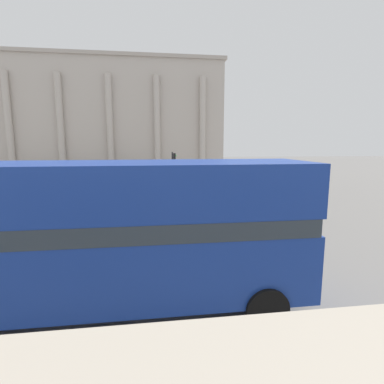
{
  "coord_description": "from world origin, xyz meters",
  "views": [
    {
      "loc": [
        -0.88,
        -1.95,
        4.56
      ],
      "look_at": [
        1.61,
        15.87,
        1.65
      ],
      "focal_mm": 28.0,
      "sensor_mm": 36.0,
      "label": 1
    }
  ],
  "objects_px": {
    "traffic_light_near": "(19,202)",
    "pedestrian_yellow": "(269,185)",
    "car_maroon": "(149,192)",
    "pedestrian_black": "(73,184)",
    "pedestrian_grey": "(248,181)",
    "plaza_building_left": "(114,118)",
    "pedestrian_olive": "(306,193)",
    "traffic_light_mid": "(279,181)",
    "traffic_light_far": "(173,168)",
    "double_decker_bus": "(100,232)",
    "car_white": "(278,203)"
  },
  "relations": [
    {
      "from": "pedestrian_olive",
      "to": "pedestrian_grey",
      "type": "bearing_deg",
      "value": -120.26
    },
    {
      "from": "pedestrian_yellow",
      "to": "pedestrian_grey",
      "type": "distance_m",
      "value": 3.44
    },
    {
      "from": "pedestrian_yellow",
      "to": "traffic_light_far",
      "type": "bearing_deg",
      "value": 39.44
    },
    {
      "from": "plaza_building_left",
      "to": "pedestrian_black",
      "type": "relative_size",
      "value": 20.36
    },
    {
      "from": "pedestrian_black",
      "to": "traffic_light_mid",
      "type": "bearing_deg",
      "value": -104.16
    },
    {
      "from": "traffic_light_far",
      "to": "car_white",
      "type": "relative_size",
      "value": 0.92
    },
    {
      "from": "car_maroon",
      "to": "pedestrian_black",
      "type": "height_order",
      "value": "pedestrian_black"
    },
    {
      "from": "traffic_light_far",
      "to": "car_maroon",
      "type": "relative_size",
      "value": 0.92
    },
    {
      "from": "traffic_light_mid",
      "to": "pedestrian_yellow",
      "type": "bearing_deg",
      "value": 71.6
    },
    {
      "from": "car_white",
      "to": "pedestrian_yellow",
      "type": "relative_size",
      "value": 2.46
    },
    {
      "from": "pedestrian_yellow",
      "to": "pedestrian_grey",
      "type": "bearing_deg",
      "value": -30.06
    },
    {
      "from": "traffic_light_mid",
      "to": "pedestrian_black",
      "type": "height_order",
      "value": "traffic_light_mid"
    },
    {
      "from": "pedestrian_black",
      "to": "car_maroon",
      "type": "bearing_deg",
      "value": -95.79
    },
    {
      "from": "double_decker_bus",
      "to": "car_white",
      "type": "height_order",
      "value": "double_decker_bus"
    },
    {
      "from": "pedestrian_black",
      "to": "pedestrian_grey",
      "type": "height_order",
      "value": "pedestrian_grey"
    },
    {
      "from": "pedestrian_black",
      "to": "plaza_building_left",
      "type": "bearing_deg",
      "value": 17.85
    },
    {
      "from": "plaza_building_left",
      "to": "pedestrian_olive",
      "type": "distance_m",
      "value": 34.36
    },
    {
      "from": "traffic_light_near",
      "to": "pedestrian_olive",
      "type": "bearing_deg",
      "value": 30.79
    },
    {
      "from": "plaza_building_left",
      "to": "pedestrian_grey",
      "type": "bearing_deg",
      "value": -55.25
    },
    {
      "from": "traffic_light_near",
      "to": "car_white",
      "type": "distance_m",
      "value": 14.89
    },
    {
      "from": "car_maroon",
      "to": "pedestrian_black",
      "type": "distance_m",
      "value": 7.65
    },
    {
      "from": "traffic_light_far",
      "to": "pedestrian_grey",
      "type": "height_order",
      "value": "traffic_light_far"
    },
    {
      "from": "double_decker_bus",
      "to": "pedestrian_olive",
      "type": "bearing_deg",
      "value": 52.03
    },
    {
      "from": "pedestrian_grey",
      "to": "car_white",
      "type": "bearing_deg",
      "value": 103.99
    },
    {
      "from": "car_maroon",
      "to": "pedestrian_yellow",
      "type": "height_order",
      "value": "pedestrian_yellow"
    },
    {
      "from": "double_decker_bus",
      "to": "pedestrian_yellow",
      "type": "height_order",
      "value": "double_decker_bus"
    },
    {
      "from": "car_maroon",
      "to": "pedestrian_black",
      "type": "bearing_deg",
      "value": -61.77
    },
    {
      "from": "traffic_light_near",
      "to": "car_maroon",
      "type": "bearing_deg",
      "value": 71.48
    },
    {
      "from": "car_maroon",
      "to": "traffic_light_near",
      "type": "bearing_deg",
      "value": 37.17
    },
    {
      "from": "pedestrian_yellow",
      "to": "pedestrian_olive",
      "type": "distance_m",
      "value": 4.19
    },
    {
      "from": "double_decker_bus",
      "to": "pedestrian_grey",
      "type": "distance_m",
      "value": 23.0
    },
    {
      "from": "pedestrian_yellow",
      "to": "pedestrian_olive",
      "type": "xyz_separation_m",
      "value": [
        1.25,
        -3.99,
        -0.07
      ]
    },
    {
      "from": "traffic_light_far",
      "to": "pedestrian_grey",
      "type": "xyz_separation_m",
      "value": [
        7.49,
        2.36,
        -1.53
      ]
    },
    {
      "from": "traffic_light_far",
      "to": "pedestrian_black",
      "type": "xyz_separation_m",
      "value": [
        -8.9,
        2.21,
        -1.58
      ]
    },
    {
      "from": "traffic_light_near",
      "to": "pedestrian_yellow",
      "type": "distance_m",
      "value": 20.2
    },
    {
      "from": "double_decker_bus",
      "to": "car_white",
      "type": "distance_m",
      "value": 14.39
    },
    {
      "from": "traffic_light_mid",
      "to": "car_white",
      "type": "xyz_separation_m",
      "value": [
        0.46,
        1.13,
        -1.6
      ]
    },
    {
      "from": "traffic_light_far",
      "to": "pedestrian_yellow",
      "type": "bearing_deg",
      "value": -6.73
    },
    {
      "from": "plaza_building_left",
      "to": "traffic_light_far",
      "type": "height_order",
      "value": "plaza_building_left"
    },
    {
      "from": "pedestrian_black",
      "to": "traffic_light_far",
      "type": "bearing_deg",
      "value": -82.28
    },
    {
      "from": "traffic_light_mid",
      "to": "pedestrian_black",
      "type": "relative_size",
      "value": 2.12
    },
    {
      "from": "pedestrian_black",
      "to": "pedestrian_olive",
      "type": "bearing_deg",
      "value": -89.61
    },
    {
      "from": "double_decker_bus",
      "to": "traffic_light_far",
      "type": "bearing_deg",
      "value": 86.42
    },
    {
      "from": "pedestrian_olive",
      "to": "pedestrian_black",
      "type": "bearing_deg",
      "value": -67.26
    },
    {
      "from": "car_white",
      "to": "pedestrian_grey",
      "type": "relative_size",
      "value": 2.44
    },
    {
      "from": "plaza_building_left",
      "to": "traffic_light_mid",
      "type": "height_order",
      "value": "plaza_building_left"
    },
    {
      "from": "pedestrian_black",
      "to": "pedestrian_grey",
      "type": "xyz_separation_m",
      "value": [
        16.39,
        0.15,
        0.04
      ]
    },
    {
      "from": "traffic_light_near",
      "to": "traffic_light_far",
      "type": "height_order",
      "value": "traffic_light_far"
    },
    {
      "from": "plaza_building_left",
      "to": "pedestrian_black",
      "type": "bearing_deg",
      "value": -93.82
    },
    {
      "from": "plaza_building_left",
      "to": "car_white",
      "type": "xyz_separation_m",
      "value": [
        13.74,
        -31.19,
        -7.82
      ]
    }
  ]
}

